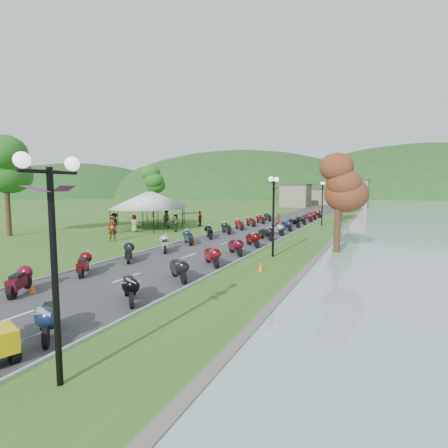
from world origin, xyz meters
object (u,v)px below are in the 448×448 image
at_px(pedestrian_b, 166,228).
at_px(vendor_tent_main, 148,210).
at_px(pedestrian_a, 113,241).
at_px(pedestrian_c, 115,233).
at_px(streetlamp_near, 55,275).

bearing_deg(pedestrian_b, vendor_tent_main, 55.70).
distance_m(pedestrian_a, pedestrian_c, 5.34).
relative_size(pedestrian_a, pedestrian_b, 1.01).
relative_size(pedestrian_a, pedestrian_c, 1.00).
xyz_separation_m(pedestrian_a, pedestrian_c, (-3.43, 4.10, 0.00)).
height_order(vendor_tent_main, pedestrian_b, vendor_tent_main).
relative_size(streetlamp_near, pedestrian_a, 2.54).
height_order(pedestrian_a, pedestrian_c, pedestrian_c).
bearing_deg(vendor_tent_main, pedestrian_b, 62.91).
height_order(vendor_tent_main, pedestrian_a, vendor_tent_main).
xyz_separation_m(vendor_tent_main, pedestrian_c, (-1.10, -3.85, -2.00)).
xyz_separation_m(streetlamp_near, pedestrian_b, (-15.14, 27.06, -2.50)).
bearing_deg(pedestrian_b, pedestrian_a, 90.36).
relative_size(vendor_tent_main, pedestrian_c, 2.72).
bearing_deg(pedestrian_c, vendor_tent_main, 133.38).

